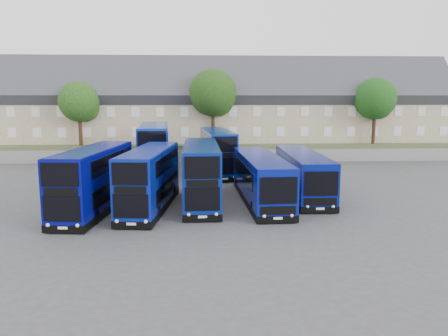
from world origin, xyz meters
The scene contains 15 objects.
ground centered at (0.00, 0.00, 0.00)m, with size 120.00×120.00×0.00m, color #404045.
retaining_wall centered at (0.00, 24.00, 0.75)m, with size 70.00×0.40×1.50m, color slate.
earth_bank centered at (0.00, 34.00, 1.00)m, with size 80.00×20.00×2.00m, color #515831.
terrace_row centered at (3.00, 30.00, 6.60)m, with size 60.00×10.40×11.20m.
dd_front_left centered at (-6.66, 0.99, 2.09)m, with size 3.55×10.90×4.25m.
dd_front_mid centered at (-2.97, 1.46, 2.03)m, with size 3.41×10.60×4.14m.
dd_front_right centered at (0.57, 3.02, 2.11)m, with size 2.63×10.85×4.30m.
dd_rear_left centered at (-4.29, 16.64, 2.42)m, with size 3.82×12.55×4.92m.
dd_rear_right centered at (2.21, 15.96, 2.16)m, with size 3.53×11.25×4.40m.
coach_east_a centered at (4.98, 3.29, 1.67)m, with size 3.12×12.55×3.40m.
coach_east_b centered at (8.58, 5.36, 1.64)m, with size 2.91×12.33×3.35m.
tree_west centered at (-13.85, 25.10, 7.05)m, with size 4.80×4.80×7.65m.
tree_mid centered at (2.15, 25.60, 8.07)m, with size 5.76×5.76×9.18m.
tree_east centered at (22.15, 25.10, 7.39)m, with size 5.12×5.12×8.16m.
tree_far centered at (28.15, 32.10, 7.73)m, with size 5.44×5.44×8.67m.
Camera 1 is at (0.68, -28.37, 7.56)m, focal length 35.00 mm.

